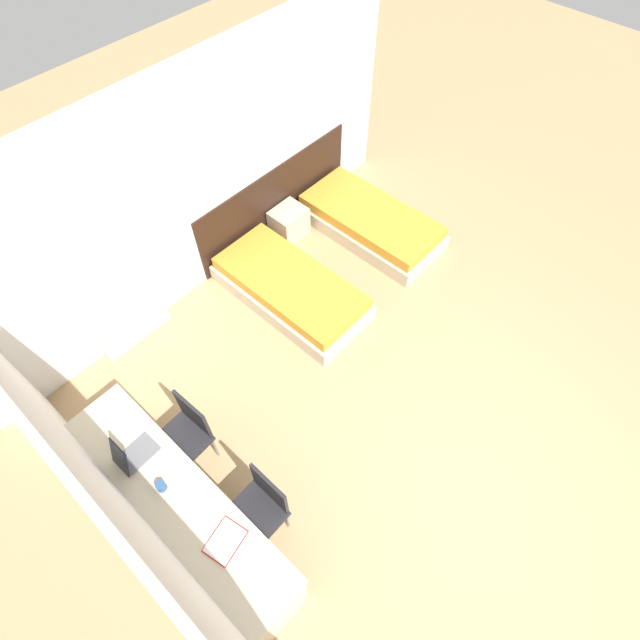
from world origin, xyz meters
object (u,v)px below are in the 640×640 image
(bed_near_window, at_px, (290,288))
(chair_near_notebook, at_px, (260,507))
(bed_near_door, at_px, (370,222))
(chair_near_laptop, at_px, (186,433))
(laptop, at_px, (131,455))
(nightstand, at_px, (289,223))

(bed_near_window, relative_size, chair_near_notebook, 2.13)
(bed_near_door, distance_m, chair_near_notebook, 4.01)
(bed_near_window, xyz_separation_m, chair_near_notebook, (-2.08, -1.68, 0.33))
(chair_near_laptop, relative_size, chair_near_notebook, 1.00)
(chair_near_laptop, distance_m, laptop, 0.58)
(bed_near_door, xyz_separation_m, nightstand, (-0.77, 0.78, 0.03))
(chair_near_notebook, bearing_deg, nightstand, 40.90)
(nightstand, xyz_separation_m, chair_near_laptop, (-2.85, -1.46, 0.30))
(bed_near_window, distance_m, chair_near_notebook, 2.69)
(laptop, bearing_deg, chair_near_laptop, -3.20)
(chair_near_notebook, bearing_deg, laptop, 115.13)
(chair_near_laptop, xyz_separation_m, chair_near_notebook, (0.00, -1.00, 0.00))
(chair_near_laptop, bearing_deg, laptop, 176.12)
(bed_near_window, height_order, nightstand, nightstand)
(nightstand, bearing_deg, chair_near_laptop, -152.88)
(bed_near_window, bearing_deg, nightstand, 45.35)
(chair_near_notebook, bearing_deg, chair_near_laptop, 90.11)
(nightstand, distance_m, laptop, 3.68)
(bed_near_window, height_order, laptop, laptop)
(chair_near_laptop, height_order, laptop, laptop)
(bed_near_window, distance_m, laptop, 2.72)
(bed_near_door, distance_m, chair_near_laptop, 3.70)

